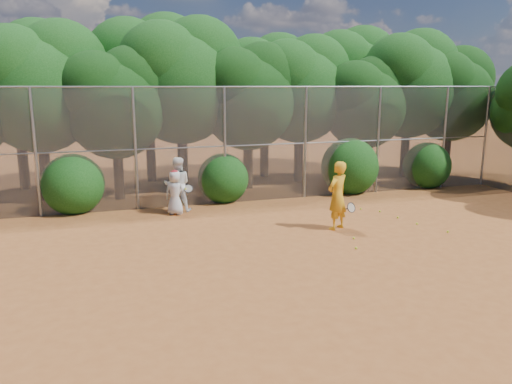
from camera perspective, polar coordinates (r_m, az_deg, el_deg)
name	(u,v)px	position (r m, az deg, el deg)	size (l,w,h in m)	color
ground	(326,253)	(12.46, 7.98, -6.96)	(80.00, 80.00, 0.00)	#944E21
fence_back	(249,144)	(17.45, -0.77, 5.54)	(20.05, 0.09, 4.03)	gray
tree_1	(39,82)	(19.19, -23.52, 11.47)	(4.64, 4.03, 6.35)	black
tree_2	(116,99)	(18.43, -15.73, 10.22)	(3.99, 3.47, 5.47)	black
tree_3	(182,76)	(19.70, -8.50, 12.99)	(4.89, 4.26, 6.70)	black
tree_4	(249,93)	(19.68, -0.83, 11.26)	(4.19, 3.64, 5.73)	black
tree_5	(301,85)	(21.29, 5.12, 12.05)	(4.51, 3.92, 6.17)	black
tree_6	(365,100)	(21.50, 12.38, 10.28)	(3.86, 3.36, 5.29)	black
tree_7	(410,80)	(23.36, 17.17, 12.15)	(4.77, 4.14, 6.53)	black
tree_8	(452,91)	(24.31, 21.45, 10.74)	(4.25, 3.70, 5.82)	black
tree_9	(17,78)	(21.59, -25.68, 11.71)	(4.83, 4.20, 6.62)	black
tree_10	(149,71)	(21.75, -12.17, 13.37)	(5.15, 4.48, 7.06)	black
tree_11	(265,83)	(22.43, 1.09, 12.39)	(4.64, 4.03, 6.35)	black
tree_12	(351,75)	(24.80, 10.78, 12.96)	(5.02, 4.37, 6.88)	black
bush_0	(73,182)	(17.16, -20.19, 1.13)	(2.00, 2.00, 2.00)	#103F0F
bush_1	(223,176)	(17.67, -3.78, 1.82)	(1.80, 1.80, 1.80)	#103F0F
bush_2	(350,164)	(19.45, 10.67, 3.18)	(2.20, 2.20, 2.20)	#103F0F
bush_3	(427,163)	(21.35, 18.96, 3.10)	(1.90, 1.90, 1.90)	#103F0F
player_yellow	(337,196)	(14.33, 9.29, -0.41)	(0.94, 0.74, 1.96)	gold
player_teen	(175,192)	(16.03, -9.22, -0.04)	(0.82, 0.75, 1.44)	silver
player_white	(177,185)	(16.37, -8.97, 0.85)	(0.97, 0.82, 1.79)	white
ball_0	(417,224)	(15.54, 17.93, -3.46)	(0.07, 0.07, 0.07)	#C1D326
ball_1	(380,211)	(16.71, 13.97, -2.15)	(0.07, 0.07, 0.07)	#C1D326
ball_2	(356,248)	(12.87, 11.36, -6.30)	(0.07, 0.07, 0.07)	#C1D326
ball_3	(448,232)	(14.99, 21.07, -4.25)	(0.07, 0.07, 0.07)	#C1D326
ball_4	(354,238)	(13.68, 11.12, -5.18)	(0.07, 0.07, 0.07)	#C1D326
ball_5	(361,209)	(16.91, 11.90, -1.89)	(0.07, 0.07, 0.07)	#C1D326
ball_6	(398,217)	(16.09, 15.90, -2.81)	(0.07, 0.07, 0.07)	#C1D326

